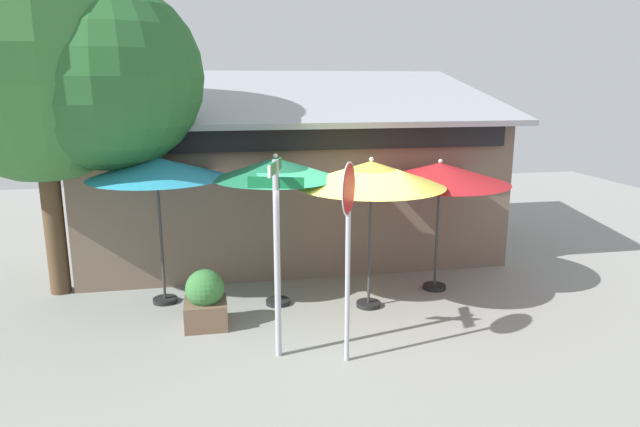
% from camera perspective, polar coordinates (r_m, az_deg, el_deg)
% --- Properties ---
extents(ground_plane, '(28.00, 28.00, 0.10)m').
position_cam_1_polar(ground_plane, '(9.85, 1.66, -10.95)').
color(ground_plane, gray).
extents(cafe_building, '(9.45, 5.29, 4.24)m').
position_cam_1_polar(cafe_building, '(13.59, -3.17, 3.53)').
color(cafe_building, '#705B4C').
rests_on(cafe_building, ground).
extents(street_sign_post, '(0.77, 0.82, 2.92)m').
position_cam_1_polar(street_sign_post, '(8.07, -4.36, -2.69)').
color(street_sign_post, '#A8AAB2').
rests_on(street_sign_post, ground).
extents(stop_sign, '(0.35, 0.67, 2.92)m').
position_cam_1_polar(stop_sign, '(7.84, 2.84, -1.28)').
color(stop_sign, '#A8AAB2').
rests_on(stop_sign, ground).
extents(patio_umbrella_teal_left, '(2.40, 2.40, 2.75)m').
position_cam_1_polar(patio_umbrella_teal_left, '(10.34, -16.06, 4.33)').
color(patio_umbrella_teal_left, black).
rests_on(patio_umbrella_teal_left, ground).
extents(patio_umbrella_forest_green_center, '(2.18, 2.18, 2.76)m').
position_cam_1_polar(patio_umbrella_forest_green_center, '(9.89, -4.47, 4.42)').
color(patio_umbrella_forest_green_center, black).
rests_on(patio_umbrella_forest_green_center, ground).
extents(patio_umbrella_mustard_right, '(2.57, 2.57, 2.71)m').
position_cam_1_polar(patio_umbrella_mustard_right, '(9.80, 5.15, 3.91)').
color(patio_umbrella_mustard_right, black).
rests_on(patio_umbrella_mustard_right, ground).
extents(patio_umbrella_crimson_far_right, '(2.61, 2.61, 2.56)m').
position_cam_1_polar(patio_umbrella_crimson_far_right, '(10.89, 11.93, 3.93)').
color(patio_umbrella_crimson_far_right, black).
rests_on(patio_umbrella_crimson_far_right, ground).
extents(shade_tree, '(5.23, 4.66, 6.84)m').
position_cam_1_polar(shade_tree, '(11.28, -25.19, 14.03)').
color(shade_tree, brown).
rests_on(shade_tree, ground).
extents(sidewalk_planter, '(0.69, 0.69, 0.97)m').
position_cam_1_polar(sidewalk_planter, '(9.65, -11.42, -8.48)').
color(sidewalk_planter, brown).
rests_on(sidewalk_planter, ground).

